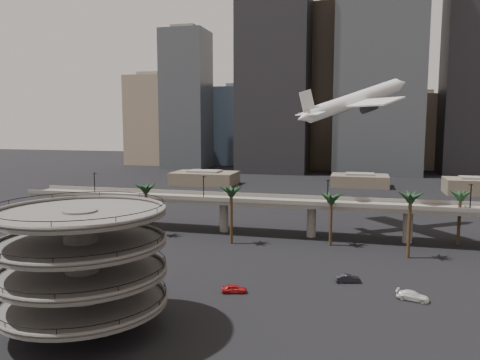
% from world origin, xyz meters
% --- Properties ---
extents(ground, '(700.00, 700.00, 0.00)m').
position_xyz_m(ground, '(0.00, 0.00, 0.00)').
color(ground, black).
rests_on(ground, ground).
extents(parking_ramp, '(22.20, 22.20, 17.35)m').
position_xyz_m(parking_ramp, '(-13.00, -4.00, 9.84)').
color(parking_ramp, '#4F4D49').
rests_on(parking_ramp, ground).
extents(overpass, '(130.00, 9.30, 14.70)m').
position_xyz_m(overpass, '(0.00, 55.00, 7.34)').
color(overpass, slate).
rests_on(overpass, ground).
extents(palm_trees, '(76.40, 18.40, 14.00)m').
position_xyz_m(palm_trees, '(11.58, 47.18, 11.30)').
color(palm_trees, '#4B3620').
rests_on(palm_trees, ground).
extents(low_buildings, '(135.00, 27.50, 6.80)m').
position_xyz_m(low_buildings, '(6.89, 142.30, 2.86)').
color(low_buildings, brown).
rests_on(low_buildings, ground).
extents(skyline, '(269.00, 86.00, 127.48)m').
position_xyz_m(skyline, '(15.11, 217.08, 46.64)').
color(skyline, '#86775C').
rests_on(skyline, ground).
extents(airborne_jet, '(29.13, 27.82, 13.42)m').
position_xyz_m(airborne_jet, '(19.96, 67.75, 32.97)').
color(airborne_jet, silver).
rests_on(airborne_jet, ground).
extents(car_a, '(4.33, 2.62, 1.38)m').
position_xyz_m(car_a, '(2.79, 14.09, 0.69)').
color(car_a, red).
rests_on(car_a, ground).
extents(car_b, '(4.51, 2.55, 1.41)m').
position_xyz_m(car_b, '(20.54, 23.79, 0.70)').
color(car_b, black).
rests_on(car_b, ground).
extents(car_c, '(5.27, 3.21, 1.43)m').
position_xyz_m(car_c, '(30.54, 18.00, 0.71)').
color(car_c, white).
rests_on(car_c, ground).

